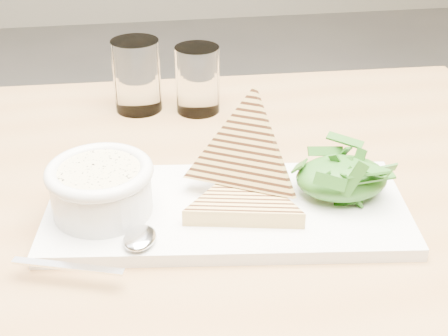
{
  "coord_description": "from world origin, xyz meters",
  "views": [
    {
      "loc": [
        -0.12,
        -0.74,
        1.13
      ],
      "look_at": [
        -0.03,
        -0.15,
        0.79
      ],
      "focal_mm": 50.0,
      "sensor_mm": 36.0,
      "label": 1
    }
  ],
  "objects": [
    {
      "name": "platter",
      "position": [
        -0.03,
        -0.17,
        0.74
      ],
      "size": [
        0.42,
        0.23,
        0.02
      ],
      "primitive_type": "cube",
      "rotation": [
        0.0,
        0.0,
        -0.12
      ],
      "color": "white",
      "rests_on": "table_top"
    },
    {
      "name": "glass_near",
      "position": [
        -0.12,
        0.13,
        0.79
      ],
      "size": [
        0.07,
        0.07,
        0.11
      ],
      "primitive_type": "cylinder",
      "color": "white",
      "rests_on": "table_top"
    },
    {
      "name": "salad_base",
      "position": [
        0.1,
        -0.17,
        0.77
      ],
      "size": [
        0.1,
        0.08,
        0.04
      ],
      "primitive_type": "ellipsoid",
      "color": "#163F16",
      "rests_on": "platter"
    },
    {
      "name": "spoon_handle",
      "position": [
        -0.2,
        -0.26,
        0.75
      ],
      "size": [
        0.11,
        0.04,
        0.0
      ],
      "primitive_type": "cube",
      "rotation": [
        0.0,
        0.0,
        -0.32
      ],
      "color": "silver",
      "rests_on": "platter"
    },
    {
      "name": "soup",
      "position": [
        -0.17,
        -0.16,
        0.8
      ],
      "size": [
        0.09,
        0.09,
        0.01
      ],
      "primitive_type": "cylinder",
      "color": "beige",
      "rests_on": "soup_bowl"
    },
    {
      "name": "sandwich_lean",
      "position": [
        -0.01,
        -0.15,
        0.8
      ],
      "size": [
        0.2,
        0.2,
        0.17
      ],
      "primitive_type": null,
      "rotation": [
        1.09,
        0.0,
        -0.51
      ],
      "color": "tan",
      "rests_on": "sandwich_flat"
    },
    {
      "name": "soup_bowl",
      "position": [
        -0.17,
        -0.16,
        0.77
      ],
      "size": [
        0.11,
        0.11,
        0.04
      ],
      "primitive_type": "cylinder",
      "color": "white",
      "rests_on": "platter"
    },
    {
      "name": "glass_far",
      "position": [
        -0.03,
        0.11,
        0.78
      ],
      "size": [
        0.06,
        0.06,
        0.1
      ],
      "primitive_type": "cylinder",
      "color": "white",
      "rests_on": "table_top"
    },
    {
      "name": "spoon_bowl",
      "position": [
        -0.13,
        -0.23,
        0.76
      ],
      "size": [
        0.05,
        0.05,
        0.01
      ],
      "primitive_type": "ellipsoid",
      "rotation": [
        0.0,
        0.0,
        -0.32
      ],
      "color": "silver",
      "rests_on": "platter"
    },
    {
      "name": "table_top",
      "position": [
        -0.13,
        -0.12,
        0.72
      ],
      "size": [
        1.12,
        0.77,
        0.04
      ],
      "primitive_type": "cube",
      "rotation": [
        0.0,
        0.0,
        -0.03
      ],
      "color": "#A07545",
      "rests_on": "ground"
    },
    {
      "name": "table_leg_br",
      "position": [
        0.36,
        0.2,
        0.35
      ],
      "size": [
        0.06,
        0.06,
        0.7
      ],
      "primitive_type": "cylinder",
      "color": "#A07545",
      "rests_on": "ground"
    },
    {
      "name": "bowl_rim",
      "position": [
        -0.17,
        -0.16,
        0.8
      ],
      "size": [
        0.12,
        0.12,
        0.01
      ],
      "primitive_type": "torus",
      "color": "white",
      "rests_on": "soup_bowl"
    },
    {
      "name": "sandwich_flat",
      "position": [
        -0.01,
        -0.18,
        0.76
      ],
      "size": [
        0.18,
        0.18,
        0.02
      ],
      "primitive_type": null,
      "rotation": [
        0.0,
        0.0,
        -0.2
      ],
      "color": "tan",
      "rests_on": "platter"
    },
    {
      "name": "arugula_pile",
      "position": [
        0.1,
        -0.17,
        0.78
      ],
      "size": [
        0.11,
        0.1,
        0.05
      ],
      "primitive_type": null,
      "color": "#34701B",
      "rests_on": "platter"
    }
  ]
}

